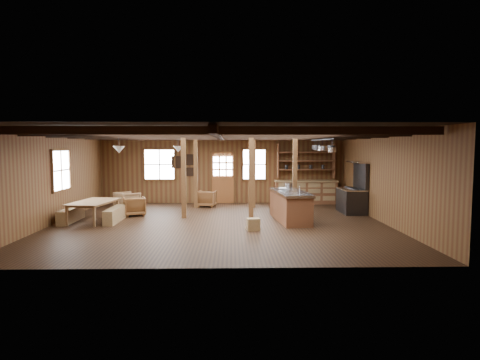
% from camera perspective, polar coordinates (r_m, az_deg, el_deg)
% --- Properties ---
extents(room, '(10.04, 9.04, 2.84)m').
position_cam_1_polar(room, '(12.10, -2.92, 0.33)').
color(room, black).
rests_on(room, ground).
extents(ceiling_joists, '(9.80, 8.82, 0.18)m').
position_cam_1_polar(ceiling_joists, '(12.25, -2.92, 6.37)').
color(ceiling_joists, black).
rests_on(ceiling_joists, ceiling).
extents(timber_posts, '(3.95, 2.35, 2.80)m').
position_cam_1_polar(timber_posts, '(14.17, -0.57, 0.99)').
color(timber_posts, '#472614').
rests_on(timber_posts, floor).
extents(back_door, '(1.02, 0.08, 2.15)m').
position_cam_1_polar(back_door, '(16.58, -2.46, -0.26)').
color(back_door, brown).
rests_on(back_door, floor).
extents(window_back_left, '(1.32, 0.06, 1.32)m').
position_cam_1_polar(window_back_left, '(16.80, -11.38, 2.17)').
color(window_back_left, white).
rests_on(window_back_left, wall_back).
extents(window_back_right, '(1.02, 0.06, 1.32)m').
position_cam_1_polar(window_back_right, '(16.56, 2.03, 2.23)').
color(window_back_right, white).
rests_on(window_back_right, wall_back).
extents(window_left, '(0.14, 1.24, 1.32)m').
position_cam_1_polar(window_left, '(13.66, -24.14, 1.26)').
color(window_left, white).
rests_on(window_left, wall_back).
extents(notice_boards, '(1.08, 0.03, 0.90)m').
position_cam_1_polar(notice_boards, '(16.64, -7.64, 2.33)').
color(notice_boards, silver).
rests_on(notice_boards, wall_back).
extents(back_counter, '(2.55, 0.60, 2.45)m').
position_cam_1_polar(back_counter, '(16.64, 9.31, -1.27)').
color(back_counter, '#5B2F1B').
rests_on(back_counter, floor).
extents(pendant_lamps, '(1.86, 2.36, 0.66)m').
position_cam_1_polar(pendant_lamps, '(13.32, -12.56, 4.29)').
color(pendant_lamps, '#2A2A2C').
rests_on(pendant_lamps, ceiling).
extents(pot_rack, '(0.42, 3.00, 0.39)m').
position_cam_1_polar(pot_rack, '(12.67, 11.50, 4.59)').
color(pot_rack, '#2A2A2C').
rests_on(pot_rack, ceiling).
extents(kitchen_island, '(1.13, 2.58, 1.20)m').
position_cam_1_polar(kitchen_island, '(12.77, 7.10, -3.63)').
color(kitchen_island, '#5B2F1B').
rests_on(kitchen_island, floor).
extents(step_stool, '(0.43, 0.33, 0.35)m').
position_cam_1_polar(step_stool, '(11.24, 1.89, -6.33)').
color(step_stool, brown).
rests_on(step_stool, floor).
extents(commercial_range, '(0.78, 1.47, 1.82)m').
position_cam_1_polar(commercial_range, '(14.73, 15.74, -2.18)').
color(commercial_range, '#2A2A2C').
rests_on(commercial_range, floor).
extents(dining_table, '(1.27, 1.96, 0.64)m').
position_cam_1_polar(dining_table, '(13.32, -19.91, -4.21)').
color(dining_table, olive).
rests_on(dining_table, floor).
extents(bench_wall, '(0.29, 1.56, 0.43)m').
position_cam_1_polar(bench_wall, '(13.60, -22.90, -4.59)').
color(bench_wall, brown).
rests_on(bench_wall, floor).
extents(bench_aisle, '(0.30, 1.60, 0.44)m').
position_cam_1_polar(bench_aisle, '(13.15, -17.34, -4.71)').
color(bench_aisle, brown).
rests_on(bench_aisle, floor).
extents(armchair_a, '(0.89, 0.90, 0.64)m').
position_cam_1_polar(armchair_a, '(14.06, -14.80, -3.63)').
color(armchair_a, brown).
rests_on(armchair_a, floor).
extents(armchair_b, '(0.78, 0.80, 0.63)m').
position_cam_1_polar(armchair_b, '(15.65, -4.73, -2.66)').
color(armchair_b, brown).
rests_on(armchair_b, floor).
extents(armchair_c, '(1.05, 1.05, 0.69)m').
position_cam_1_polar(armchair_c, '(15.25, -15.74, -2.91)').
color(armchair_c, olive).
rests_on(armchair_c, floor).
extents(counter_pot, '(0.28, 0.28, 0.17)m').
position_cam_1_polar(counter_pot, '(13.70, 6.89, -0.76)').
color(counter_pot, silver).
rests_on(counter_pot, kitchen_island).
extents(bowl, '(0.29, 0.29, 0.06)m').
position_cam_1_polar(bowl, '(13.10, 6.05, -1.23)').
color(bowl, silver).
rests_on(bowl, kitchen_island).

